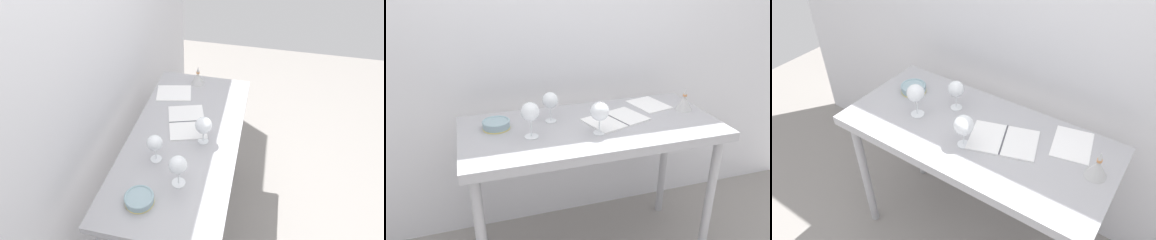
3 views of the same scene
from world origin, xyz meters
TOP-DOWN VIEW (x-y plane):
  - back_wall at (0.00, 0.49)m, footprint 3.80×0.04m
  - steel_counter at (0.00, -0.01)m, footprint 1.40×0.65m
  - wine_glass_far_left at (-0.20, 0.10)m, footprint 0.09×0.09m
  - wine_glass_near_center at (-0.00, -0.12)m, footprint 0.10×0.10m
  - wine_glass_near_left at (-0.34, -0.06)m, footprint 0.09×0.09m
  - open_notebook at (0.15, 0.01)m, footprint 0.38×0.31m
  - tasting_sheet_upper at (0.44, 0.17)m, footprint 0.23×0.27m
  - tasting_bowl at (-0.50, 0.09)m, footprint 0.15×0.15m
  - decanter_funnel at (0.60, 0.04)m, footprint 0.10×0.10m

SIDE VIEW (x-z plane):
  - steel_counter at x=0.00m, z-range 0.34..1.24m
  - tasting_sheet_upper at x=0.44m, z-range 0.90..0.90m
  - open_notebook at x=0.15m, z-range 0.90..0.91m
  - tasting_bowl at x=-0.50m, z-range 0.90..0.95m
  - decanter_funnel at x=0.60m, z-range 0.87..1.01m
  - wine_glass_near_center at x=0.00m, z-range 0.93..1.10m
  - wine_glass_far_left at x=-0.20m, z-range 0.94..1.10m
  - wine_glass_near_left at x=-0.34m, z-range 0.94..1.12m
  - back_wall at x=0.00m, z-range 0.00..2.60m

